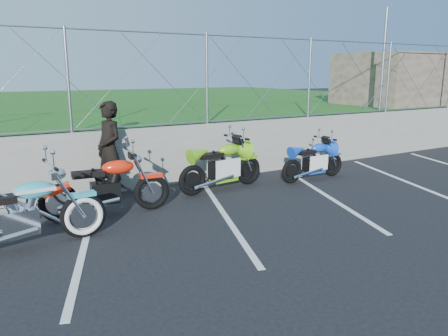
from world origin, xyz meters
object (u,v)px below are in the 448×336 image
naked_orange (108,189)px  sportbike_blue (314,162)px  sportbike_green (223,168)px  cruiser_turquoise (23,217)px  person_standing (109,150)px

naked_orange → sportbike_blue: naked_orange is taller
sportbike_green → sportbike_blue: bearing=-15.1°
cruiser_turquoise → sportbike_green: (4.03, 1.39, -0.00)m
naked_orange → cruiser_turquoise: bearing=-142.6°
sportbike_green → person_standing: (-2.21, 0.65, 0.48)m
naked_orange → sportbike_green: naked_orange is taller
sportbike_green → sportbike_blue: size_ratio=1.15×
sportbike_blue → person_standing: bearing=165.5°
person_standing → sportbike_green: bearing=61.3°
cruiser_turquoise → naked_orange: 1.71m
sportbike_green → sportbike_blue: 2.29m
naked_orange → sportbike_green: size_ratio=1.05×
naked_orange → sportbike_green: bearing=16.0°
cruiser_turquoise → naked_orange: bearing=28.3°
cruiser_turquoise → person_standing: person_standing is taller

